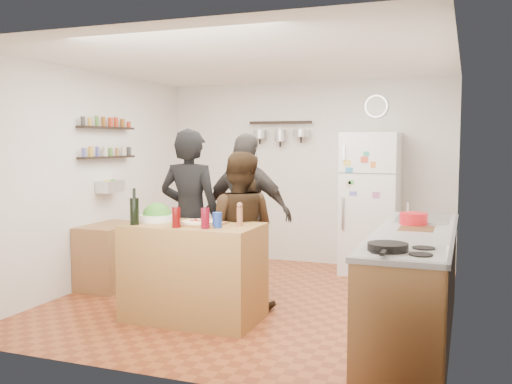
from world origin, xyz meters
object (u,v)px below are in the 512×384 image
at_px(salad_bowl, 157,218).
at_px(pepper_mill, 240,217).
at_px(counter_run, 414,285).
at_px(skillet, 388,247).
at_px(side_table, 111,256).
at_px(person_left, 190,216).
at_px(person_center, 239,231).
at_px(prep_island, 194,272).
at_px(wall_clock, 376,106).
at_px(salt_canister, 217,220).
at_px(person_back, 247,215).
at_px(red_bowl, 414,219).
at_px(fridge, 370,203).
at_px(wine_bottle, 134,211).

relative_size(salad_bowl, pepper_mill, 1.93).
xyz_separation_m(counter_run, skillet, (-0.10, -1.00, 0.50)).
xyz_separation_m(salad_bowl, side_table, (-1.02, 0.70, -0.58)).
distance_m(person_left, person_center, 0.57).
relative_size(person_center, side_table, 1.98).
xyz_separation_m(prep_island, skillet, (1.90, -0.75, 0.49)).
relative_size(wall_clock, side_table, 0.37).
bearing_deg(pepper_mill, salt_canister, -131.42).
relative_size(salad_bowl, salt_canister, 2.40).
height_order(person_back, wall_clock, wall_clock).
xyz_separation_m(red_bowl, side_table, (-3.39, 0.10, -0.61)).
distance_m(pepper_mill, wall_clock, 3.15).
bearing_deg(person_left, prep_island, 117.65).
bearing_deg(fridge, red_bowl, -69.71).
bearing_deg(skillet, salad_bowl, 160.88).
bearing_deg(person_center, person_back, -85.81).
bearing_deg(red_bowl, wine_bottle, -160.43).
relative_size(salt_canister, fridge, 0.08).
relative_size(salad_bowl, counter_run, 0.13).
distance_m(prep_island, red_bowl, 2.12).
xyz_separation_m(skillet, wall_clock, (-0.65, 3.63, 1.20)).
bearing_deg(salad_bowl, wall_clock, 59.46).
height_order(prep_island, person_center, person_center).
xyz_separation_m(person_back, wall_clock, (1.09, 1.89, 1.26)).
bearing_deg(person_center, wine_bottle, 35.33).
distance_m(wine_bottle, salt_canister, 0.81).
relative_size(counter_run, fridge, 1.46).
relative_size(wine_bottle, salt_canister, 1.82).
bearing_deg(pepper_mill, person_back, 107.44).
bearing_deg(prep_island, wine_bottle, -156.25).
bearing_deg(person_center, pepper_mill, 105.52).
bearing_deg(prep_island, pepper_mill, 6.34).
height_order(salad_bowl, person_left, person_left).
bearing_deg(wall_clock, prep_island, -113.44).
height_order(wine_bottle, person_back, person_back).
height_order(pepper_mill, salt_canister, pepper_mill).
distance_m(prep_island, person_center, 0.65).
bearing_deg(pepper_mill, fridge, 72.30).
height_order(salad_bowl, pepper_mill, pepper_mill).
height_order(pepper_mill, red_bowl, pepper_mill).
bearing_deg(skillet, counter_run, 84.26).
bearing_deg(pepper_mill, prep_island, -173.66).
height_order(prep_island, salt_canister, salt_canister).
xyz_separation_m(salad_bowl, counter_run, (2.42, 0.19, -0.49)).
relative_size(prep_island, salt_canister, 9.00).
bearing_deg(salt_canister, person_left, 133.15).
height_order(salad_bowl, person_back, person_back).
bearing_deg(salad_bowl, salt_canister, -13.28).
distance_m(prep_island, side_table, 1.63).
height_order(person_back, red_bowl, person_back).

